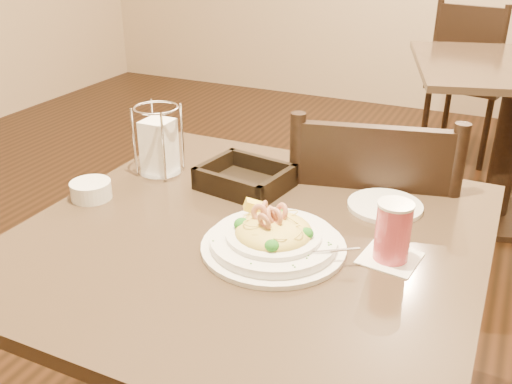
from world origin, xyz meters
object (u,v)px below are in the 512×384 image
at_px(drink_glass, 393,232).
at_px(side_plate, 385,206).
at_px(main_table, 252,326).
at_px(dining_chair_far, 469,77).
at_px(pasta_bowl, 273,237).
at_px(dining_chair_near, 365,254).
at_px(bread_basket, 245,180).
at_px(napkin_caddy, 159,145).
at_px(butter_ramekin, 91,190).

height_order(drink_glass, side_plate, drink_glass).
relative_size(main_table, dining_chair_far, 0.97).
xyz_separation_m(main_table, side_plate, (0.22, 0.22, 0.25)).
bearing_deg(drink_glass, pasta_bowl, -164.16).
relative_size(dining_chair_near, bread_basket, 4.30).
bearing_deg(napkin_caddy, dining_chair_near, 29.06).
height_order(dining_chair_near, pasta_bowl, dining_chair_near).
bearing_deg(dining_chair_near, bread_basket, 32.90).
bearing_deg(butter_ramekin, napkin_caddy, 71.89).
height_order(dining_chair_far, bread_basket, dining_chair_far).
relative_size(drink_glass, napkin_caddy, 0.67).
relative_size(pasta_bowl, butter_ramekin, 3.34).
distance_m(dining_chair_far, drink_glass, 2.61).
bearing_deg(napkin_caddy, side_plate, 4.74).
xyz_separation_m(pasta_bowl, butter_ramekin, (-0.46, 0.03, -0.01)).
bearing_deg(pasta_bowl, main_table, 146.90).
bearing_deg(main_table, napkin_caddy, 152.65).
bearing_deg(butter_ramekin, pasta_bowl, -3.48).
bearing_deg(napkin_caddy, butter_ramekin, -108.11).
bearing_deg(drink_glass, side_plate, 106.11).
xyz_separation_m(bread_basket, napkin_caddy, (-0.23, -0.01, 0.05)).
distance_m(dining_chair_far, bread_basket, 2.45).
distance_m(napkin_caddy, side_plate, 0.56).
height_order(side_plate, butter_ramekin, butter_ramekin).
xyz_separation_m(napkin_caddy, side_plate, (0.55, 0.05, -0.07)).
height_order(dining_chair_far, napkin_caddy, same).
height_order(main_table, pasta_bowl, pasta_bowl).
xyz_separation_m(dining_chair_far, bread_basket, (-0.27, -2.42, 0.28)).
height_order(dining_chair_near, drink_glass, dining_chair_near).
height_order(main_table, side_plate, side_plate).
distance_m(bread_basket, napkin_caddy, 0.23).
bearing_deg(dining_chair_far, main_table, 98.75).
height_order(dining_chair_near, bread_basket, dining_chair_near).
xyz_separation_m(dining_chair_near, bread_basket, (-0.24, -0.25, 0.28)).
bearing_deg(butter_ramekin, dining_chair_near, 40.16).
bearing_deg(dining_chair_far, dining_chair_near, 101.65).
distance_m(bread_basket, butter_ramekin, 0.35).
height_order(dining_chair_near, dining_chair_far, same).
xyz_separation_m(main_table, dining_chair_far, (0.17, 2.60, -0.02)).
bearing_deg(side_plate, butter_ramekin, -159.19).
distance_m(dining_chair_near, drink_glass, 0.54).
distance_m(dining_chair_far, pasta_bowl, 2.66).
bearing_deg(pasta_bowl, dining_chair_far, 87.81).
height_order(dining_chair_far, butter_ramekin, dining_chair_far).
relative_size(dining_chair_near, drink_glass, 8.03).
bearing_deg(bread_basket, dining_chair_far, 83.59).
relative_size(dining_chair_far, bread_basket, 4.30).
distance_m(main_table, bread_basket, 0.33).
bearing_deg(dining_chair_far, drink_glass, 104.86).
height_order(pasta_bowl, napkin_caddy, napkin_caddy).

